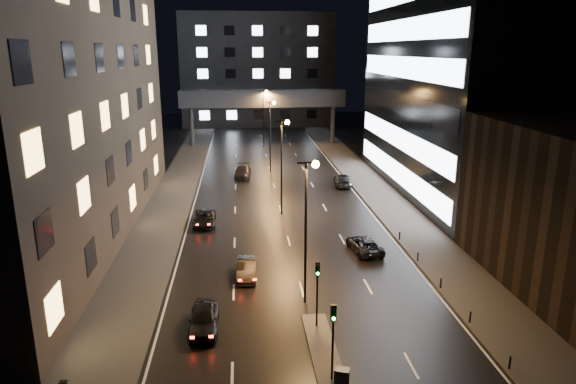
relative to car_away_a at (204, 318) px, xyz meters
name	(u,v)px	position (x,y,z in m)	size (l,w,h in m)	color
ground	(274,186)	(6.82, 35.01, -0.77)	(160.00, 160.00, 0.00)	black
sidewalk_left	(172,198)	(-5.68, 30.01, -0.69)	(5.00, 110.00, 0.15)	#383533
sidewalk_right	(378,193)	(19.32, 30.01, -0.69)	(5.00, 110.00, 0.15)	#383533
building_left	(23,14)	(-15.68, 19.01, 19.23)	(15.00, 48.00, 40.00)	#2D2319
building_right_glass	(491,1)	(31.82, 31.01, 21.73)	(20.00, 36.00, 45.00)	black
building_far	(257,70)	(6.82, 93.01, 11.73)	(34.00, 14.00, 25.00)	#333335
skybridge	(263,99)	(6.82, 65.01, 7.57)	(30.00, 3.00, 10.00)	#333335
median_island	(323,349)	(7.12, -2.99, -0.69)	(1.60, 8.00, 0.15)	#383533
traffic_signal_near	(317,284)	(7.12, -0.50, 2.33)	(0.28, 0.34, 4.40)	black
traffic_signal_far	(333,330)	(7.12, -6.00, 2.33)	(0.28, 0.34, 4.40)	black
bollard_row	(454,300)	(17.02, 1.51, -0.32)	(0.12, 25.12, 0.90)	black
streetlight_near	(308,214)	(6.98, 3.01, 5.73)	(1.45, 0.50, 10.15)	black
streetlight_mid_a	(283,155)	(6.98, 23.01, 5.73)	(1.45, 0.50, 10.15)	black
streetlight_mid_b	(271,127)	(6.98, 43.01, 5.73)	(1.45, 0.50, 10.15)	black
streetlight_far	(264,111)	(6.98, 63.01, 5.73)	(1.45, 0.50, 10.15)	black
car_away_a	(204,318)	(0.00, 0.00, 0.00)	(1.81, 4.50, 1.53)	black
car_away_b	(247,269)	(2.84, 7.55, -0.08)	(1.46, 4.20, 1.38)	black
car_away_c	(204,218)	(-1.24, 20.41, -0.10)	(2.21, 4.80, 1.33)	black
car_away_d	(243,172)	(2.82, 40.07, 0.01)	(2.17, 5.34, 1.55)	black
car_toward_a	(364,245)	(13.14, 11.75, -0.11)	(2.19, 4.75, 1.32)	black
car_toward_b	(342,180)	(15.66, 34.28, -0.03)	(2.06, 5.08, 1.47)	black
utility_cabinet	(342,378)	(7.52, -6.69, -0.08)	(0.77, 0.53, 1.07)	#49494B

